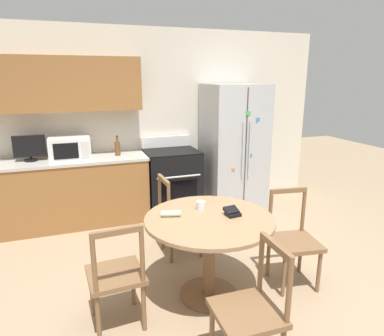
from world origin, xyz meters
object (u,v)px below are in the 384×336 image
(counter_bottle, at_px, (118,148))
(dining_chair_far, at_px, (178,217))
(dining_chair_right, at_px, (293,241))
(wallet, at_px, (232,212))
(refrigerator, at_px, (233,147))
(countertop_tv, at_px, (30,147))
(dining_chair_near, at_px, (251,311))
(candle_glass, at_px, (201,206))
(oven_range, at_px, (172,181))
(dining_chair_left, at_px, (116,276))
(microwave, at_px, (70,148))

(counter_bottle, xyz_separation_m, dining_chair_far, (0.47, -1.24, -0.57))
(dining_chair_right, height_order, dining_chair_far, same)
(dining_chair_far, distance_m, wallet, 0.95)
(refrigerator, bearing_deg, countertop_tv, 177.24)
(dining_chair_near, height_order, dining_chair_far, same)
(dining_chair_far, xyz_separation_m, wallet, (0.23, -0.85, 0.35))
(candle_glass, bearing_deg, dining_chair_near, -92.23)
(countertop_tv, distance_m, wallet, 2.79)
(dining_chair_far, distance_m, candle_glass, 0.72)
(wallet, bearing_deg, oven_range, 88.64)
(refrigerator, height_order, dining_chair_left, refrigerator)
(microwave, relative_size, countertop_tv, 1.34)
(dining_chair_right, xyz_separation_m, dining_chair_far, (-0.85, 0.89, 0.00))
(oven_range, relative_size, wallet, 7.73)
(oven_range, bearing_deg, candle_glass, -97.84)
(dining_chair_right, xyz_separation_m, candle_glass, (-0.83, 0.27, 0.36))
(oven_range, xyz_separation_m, candle_glass, (-0.25, -1.84, 0.32))
(dining_chair_left, distance_m, wallet, 1.09)
(countertop_tv, xyz_separation_m, wallet, (1.77, -2.13, -0.29))
(dining_chair_left, bearing_deg, oven_range, 59.87)
(microwave, distance_m, dining_chair_right, 2.95)
(dining_chair_far, bearing_deg, candle_glass, 0.89)
(microwave, bearing_deg, dining_chair_right, -48.19)
(dining_chair_right, bearing_deg, dining_chair_far, -37.86)
(dining_chair_left, bearing_deg, microwave, 93.40)
(microwave, xyz_separation_m, dining_chair_right, (1.92, -2.15, -0.61))
(wallet, bearing_deg, counter_bottle, 108.43)
(refrigerator, relative_size, dining_chair_left, 2.03)
(microwave, height_order, dining_chair_far, microwave)
(refrigerator, distance_m, counter_bottle, 1.69)
(counter_bottle, height_order, wallet, counter_bottle)
(candle_glass, height_order, wallet, candle_glass)
(dining_chair_near, distance_m, dining_chair_right, 1.15)
(refrigerator, bearing_deg, oven_range, 175.97)
(microwave, distance_m, dining_chair_left, 2.30)
(counter_bottle, xyz_separation_m, dining_chair_left, (-0.33, -2.19, -0.57))
(dining_chair_left, relative_size, dining_chair_right, 1.00)
(countertop_tv, bearing_deg, wallet, -50.27)
(oven_range, xyz_separation_m, dining_chair_near, (-0.29, -2.88, -0.03))
(counter_bottle, relative_size, dining_chair_near, 0.30)
(dining_chair_far, height_order, candle_glass, dining_chair_far)
(microwave, distance_m, wallet, 2.49)
(microwave, height_order, counter_bottle, microwave)
(oven_range, relative_size, dining_chair_right, 1.20)
(microwave, height_order, candle_glass, microwave)
(candle_glass, bearing_deg, refrigerator, 56.15)
(dining_chair_far, bearing_deg, oven_range, 165.67)
(wallet, bearing_deg, dining_chair_right, -4.28)
(dining_chair_right, distance_m, candle_glass, 0.94)
(oven_range, distance_m, dining_chair_left, 2.42)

